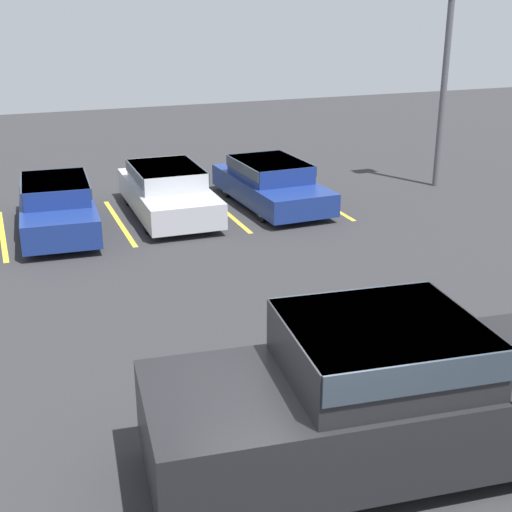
# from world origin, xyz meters

# --- Properties ---
(ground_plane) EXTENTS (60.00, 60.00, 0.00)m
(ground_plane) POSITION_xyz_m (0.00, 0.00, 0.00)
(ground_plane) COLOR #2D2D30
(stall_stripe_a) EXTENTS (0.12, 4.02, 0.01)m
(stall_stripe_a) POSITION_xyz_m (-3.02, 11.14, 0.00)
(stall_stripe_a) COLOR yellow
(stall_stripe_a) RESTS_ON ground_plane
(stall_stripe_b) EXTENTS (0.12, 4.02, 0.01)m
(stall_stripe_b) POSITION_xyz_m (-0.21, 11.14, 0.00)
(stall_stripe_b) COLOR yellow
(stall_stripe_b) RESTS_ON ground_plane
(stall_stripe_c) EXTENTS (0.12, 4.02, 0.01)m
(stall_stripe_c) POSITION_xyz_m (2.60, 11.14, 0.00)
(stall_stripe_c) COLOR yellow
(stall_stripe_c) RESTS_ON ground_plane
(stall_stripe_d) EXTENTS (0.12, 4.02, 0.01)m
(stall_stripe_d) POSITION_xyz_m (5.40, 11.14, 0.00)
(stall_stripe_d) COLOR yellow
(stall_stripe_d) RESTS_ON ground_plane
(pickup_truck) EXTENTS (6.33, 2.73, 1.92)m
(pickup_truck) POSITION_xyz_m (1.21, 0.18, 0.96)
(pickup_truck) COLOR black
(pickup_truck) RESTS_ON ground_plane
(parked_sedan_a) EXTENTS (1.97, 4.44, 1.26)m
(parked_sedan_a) POSITION_xyz_m (-1.70, 11.01, 0.67)
(parked_sedan_a) COLOR navy
(parked_sedan_a) RESTS_ON ground_plane
(parked_sedan_b) EXTENTS (1.89, 4.50, 1.27)m
(parked_sedan_b) POSITION_xyz_m (1.12, 11.37, 0.68)
(parked_sedan_b) COLOR #B7BABF
(parked_sedan_b) RESTS_ON ground_plane
(parked_sedan_c) EXTENTS (1.99, 4.45, 1.22)m
(parked_sedan_c) POSITION_xyz_m (3.97, 11.26, 0.65)
(parked_sedan_c) COLOR navy
(parked_sedan_c) RESTS_ON ground_plane
(light_post) EXTENTS (0.70, 0.36, 5.78)m
(light_post) POSITION_xyz_m (9.37, 11.42, 3.58)
(light_post) COLOR #515156
(light_post) RESTS_ON ground_plane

